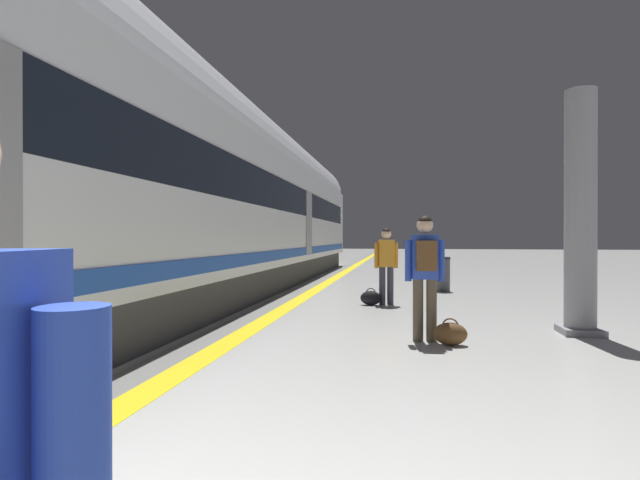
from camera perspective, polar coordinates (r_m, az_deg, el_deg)
name	(u,v)px	position (r m, az deg, el deg)	size (l,w,h in m)	color
safety_line_strip	(300,299)	(11.00, -2.47, -7.13)	(0.36, 80.00, 0.01)	yellow
tactile_edge_band	(286,299)	(11.07, -4.15, -7.08)	(0.62, 80.00, 0.01)	slate
high_speed_train	(161,180)	(9.42, -18.45, 6.87)	(2.94, 35.23, 4.97)	#38383D
passenger_near	(425,267)	(6.69, 12.45, -3.15)	(0.54, 0.35, 1.72)	brown
duffel_bag_near	(450,334)	(6.63, 15.32, -10.76)	(0.44, 0.26, 0.36)	brown
passenger_mid	(386,260)	(10.19, 7.94, -2.41)	(0.50, 0.26, 1.63)	#383842
duffel_bag_mid	(371,298)	(10.15, 6.10, -6.90)	(0.44, 0.26, 0.36)	black
platform_pillar	(580,217)	(8.00, 28.71, 2.41)	(0.56, 0.56, 3.60)	gray
waste_bin	(442,274)	(13.07, 14.34, -3.96)	(0.46, 0.46, 0.91)	#4C4C51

